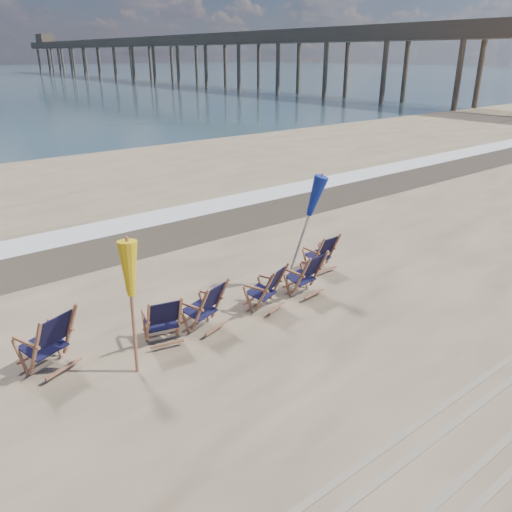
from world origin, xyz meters
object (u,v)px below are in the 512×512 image
(beach_chair_3, at_px, (279,283))
(umbrella_yellow, at_px, (129,277))
(fishing_pier, at_px, (168,54))
(beach_chair_1, at_px, (180,318))
(beach_chair_5, at_px, (333,250))
(beach_chair_4, at_px, (319,271))
(beach_chair_0, at_px, (70,332))
(umbrella_blue, at_px, (304,199))
(beach_chair_2, at_px, (220,300))

(beach_chair_3, height_order, umbrella_yellow, umbrella_yellow)
(beach_chair_3, relative_size, fishing_pier, 0.01)
(beach_chair_1, height_order, beach_chair_5, beach_chair_1)
(beach_chair_3, distance_m, fishing_pier, 81.81)
(beach_chair_4, height_order, umbrella_yellow, umbrella_yellow)
(beach_chair_0, height_order, beach_chair_4, beach_chair_0)
(umbrella_blue, bearing_deg, beach_chair_4, -93.09)
(umbrella_blue, relative_size, fishing_pier, 0.02)
(beach_chair_1, relative_size, beach_chair_5, 1.04)
(beach_chair_0, relative_size, umbrella_yellow, 0.53)
(beach_chair_0, bearing_deg, beach_chair_1, 141.25)
(beach_chair_0, xyz_separation_m, umbrella_yellow, (0.73, -0.82, 1.05))
(umbrella_yellow, bearing_deg, beach_chair_0, 131.99)
(beach_chair_3, distance_m, umbrella_yellow, 3.39)
(beach_chair_5, relative_size, fishing_pier, 0.01)
(beach_chair_3, bearing_deg, beach_chair_5, 175.32)
(beach_chair_5, bearing_deg, beach_chair_3, 14.65)
(beach_chair_3, distance_m, umbrella_blue, 1.84)
(beach_chair_4, bearing_deg, beach_chair_1, -7.50)
(beach_chair_1, xyz_separation_m, beach_chair_3, (2.24, 0.00, -0.00))
(umbrella_yellow, bearing_deg, fishing_pier, 60.52)
(beach_chair_1, xyz_separation_m, umbrella_yellow, (-0.94, -0.27, 1.12))
(beach_chair_4, xyz_separation_m, fishing_pier, (36.85, 72.45, 4.16))
(beach_chair_2, height_order, umbrella_blue, umbrella_blue)
(beach_chair_0, bearing_deg, beach_chair_3, 151.37)
(beach_chair_0, relative_size, beach_chair_5, 1.20)
(beach_chair_2, distance_m, umbrella_blue, 2.82)
(fishing_pier, bearing_deg, beach_chair_0, -120.19)
(beach_chair_2, height_order, beach_chair_5, beach_chair_2)
(beach_chair_0, distance_m, fishing_pier, 83.22)
(beach_chair_4, bearing_deg, beach_chair_5, -155.93)
(umbrella_yellow, bearing_deg, beach_chair_4, 2.78)
(beach_chair_1, distance_m, beach_chair_3, 2.24)
(beach_chair_5, bearing_deg, beach_chair_1, 6.98)
(beach_chair_3, height_order, beach_chair_5, beach_chair_3)
(umbrella_blue, distance_m, fishing_pier, 80.81)
(fishing_pier, bearing_deg, umbrella_blue, -117.12)
(beach_chair_4, relative_size, umbrella_yellow, 0.46)
(beach_chair_3, relative_size, beach_chair_5, 1.03)
(beach_chair_5, bearing_deg, umbrella_blue, 4.08)
(beach_chair_0, xyz_separation_m, beach_chair_4, (4.95, -0.61, -0.06))
(beach_chair_0, height_order, beach_chair_1, beach_chair_0)
(beach_chair_1, xyz_separation_m, beach_chair_4, (3.27, -0.07, 0.01))
(beach_chair_4, height_order, fishing_pier, fishing_pier)
(beach_chair_1, relative_size, beach_chair_4, 0.98)
(beach_chair_4, relative_size, fishing_pier, 0.01)
(umbrella_yellow, xyz_separation_m, umbrella_blue, (4.25, 0.77, 0.29))
(beach_chair_1, distance_m, umbrella_yellow, 1.49)
(beach_chair_1, distance_m, umbrella_blue, 3.63)
(beach_chair_4, bearing_deg, umbrella_yellow, -3.57)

